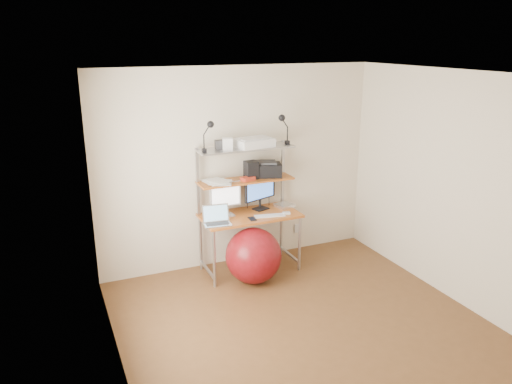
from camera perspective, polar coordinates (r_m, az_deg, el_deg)
room at (r=4.71m, az=6.09°, el=-2.15°), size 3.60×3.60×3.60m
computer_desk at (r=6.09m, az=-0.94°, el=-0.48°), size 1.20×0.60×1.57m
wall_outlet at (r=6.89m, az=4.73°, el=-4.16°), size 0.08×0.01×0.12m
monitor_silver at (r=6.01m, az=-3.51°, el=-0.56°), size 0.40×0.15×0.44m
monitor_black at (r=6.22m, az=0.48°, el=0.22°), size 0.47×0.21×0.49m
laptop at (r=5.81m, az=-4.54°, el=-3.18°), size 0.34×0.29×0.27m
keyboard at (r=6.04m, az=1.59°, el=-2.72°), size 0.38×0.17×0.01m
mouse at (r=6.12m, az=3.50°, el=-2.43°), size 0.10×0.08×0.03m
mac_mini at (r=6.38m, az=3.26°, el=-1.53°), size 0.25×0.25×0.04m
phone at (r=5.94m, az=-0.44°, el=-3.09°), size 0.08×0.14×0.01m
printer at (r=6.22m, az=1.06°, el=2.62°), size 0.46×0.38×0.19m
nas_cube at (r=6.10m, az=-0.56°, el=2.54°), size 0.15×0.15×0.22m
red_box at (r=6.04m, az=-0.94°, el=1.53°), size 0.19×0.15×0.04m
scanner at (r=6.01m, az=-0.22°, el=5.70°), size 0.48×0.35×0.12m
box_white at (r=5.86m, az=-3.27°, el=5.51°), size 0.14×0.13×0.14m
box_grey at (r=5.90m, az=-4.19°, el=5.41°), size 0.12×0.12×0.11m
clip_lamp_left at (r=5.71m, az=-5.37°, el=7.12°), size 0.14×0.08×0.36m
clip_lamp_right at (r=6.09m, az=3.11°, el=7.92°), size 0.15×0.08×0.37m
exercise_ball at (r=5.96m, az=-0.29°, el=-7.29°), size 0.67×0.67×0.67m
paper_stack at (r=5.96m, az=-4.43°, el=1.17°), size 0.36×0.41×0.02m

